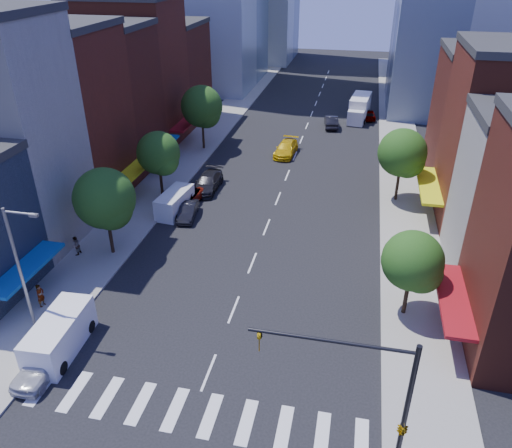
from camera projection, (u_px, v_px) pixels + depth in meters
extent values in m
plane|color=black|center=(209.00, 372.00, 29.53)|extent=(220.00, 220.00, 0.00)
cube|color=gray|center=(206.00, 138.00, 66.01)|extent=(5.00, 120.00, 0.15)
cube|color=gray|center=(400.00, 152.00, 61.44)|extent=(5.00, 120.00, 0.15)
cube|color=silver|center=(193.00, 413.00, 26.96)|extent=(19.00, 3.00, 0.01)
cube|color=#5D2216|center=(54.00, 118.00, 47.04)|extent=(12.00, 9.00, 16.00)
cube|color=#511E14|center=(98.00, 100.00, 54.56)|extent=(12.00, 8.00, 15.00)
cube|color=#5D2216|center=(130.00, 74.00, 61.35)|extent=(12.00, 9.00, 17.00)
cube|color=#511E14|center=(160.00, 74.00, 70.44)|extent=(12.00, 10.00, 13.00)
cube|color=#511E14|center=(495.00, 119.00, 51.64)|extent=(12.00, 10.00, 13.00)
cylinder|color=black|center=(405.00, 415.00, 21.75)|extent=(0.24, 0.24, 8.00)
cylinder|color=black|center=(331.00, 341.00, 20.65)|extent=(7.00, 0.16, 0.16)
imported|color=gold|center=(260.00, 342.00, 21.49)|extent=(0.22, 0.18, 1.10)
imported|color=gold|center=(403.00, 428.00, 22.14)|extent=(0.48, 2.24, 0.90)
cylinder|color=slate|center=(21.00, 274.00, 30.33)|extent=(0.20, 0.20, 9.00)
cylinder|color=slate|center=(19.00, 213.00, 28.07)|extent=(2.00, 0.14, 0.14)
cube|color=slate|center=(34.00, 215.00, 27.93)|extent=(0.50, 0.25, 0.18)
cylinder|color=black|center=(110.00, 231.00, 40.03)|extent=(0.28, 0.28, 3.92)
sphere|color=#194914|center=(104.00, 198.00, 38.60)|extent=(4.80, 4.80, 4.80)
sphere|color=#194914|center=(111.00, 209.00, 38.57)|extent=(3.36, 3.36, 3.36)
cylinder|color=black|center=(161.00, 179.00, 49.51)|extent=(0.28, 0.28, 3.64)
sphere|color=#194914|center=(158.00, 153.00, 48.18)|extent=(4.20, 4.20, 4.20)
sphere|color=#194914|center=(164.00, 161.00, 48.13)|extent=(2.94, 2.94, 2.94)
cylinder|color=black|center=(203.00, 132.00, 61.35)|extent=(0.28, 0.28, 4.20)
sphere|color=#194914|center=(202.00, 106.00, 59.83)|extent=(5.00, 5.00, 5.00)
sphere|color=#194914|center=(206.00, 114.00, 59.82)|extent=(3.50, 3.50, 3.50)
cylinder|color=black|center=(407.00, 292.00, 33.39)|extent=(0.28, 0.28, 3.36)
sphere|color=#194914|center=(412.00, 261.00, 32.17)|extent=(4.00, 4.00, 4.00)
sphere|color=#194914|center=(421.00, 272.00, 32.09)|extent=(2.80, 2.80, 2.80)
cylinder|color=black|center=(398.00, 181.00, 48.65)|extent=(0.28, 0.28, 3.92)
sphere|color=#194914|center=(402.00, 153.00, 47.23)|extent=(4.60, 4.60, 4.60)
sphere|color=#194914|center=(408.00, 161.00, 47.20)|extent=(3.22, 3.22, 3.22)
imported|color=#B9B9BE|center=(42.00, 362.00, 29.18)|extent=(1.91, 4.64, 1.57)
imported|color=black|center=(188.00, 211.00, 46.23)|extent=(1.91, 4.18, 1.33)
imported|color=#999999|center=(187.00, 198.00, 48.66)|extent=(2.75, 5.14, 1.37)
imported|color=black|center=(208.00, 182.00, 51.55)|extent=(2.30, 5.62, 1.63)
cube|color=white|center=(60.00, 335.00, 30.69)|extent=(2.46, 5.58, 2.30)
cube|color=black|center=(41.00, 355.00, 28.73)|extent=(2.08, 1.20, 0.99)
cylinder|color=black|center=(31.00, 364.00, 29.59)|extent=(0.32, 0.85, 0.83)
cylinder|color=black|center=(62.00, 368.00, 29.31)|extent=(0.32, 0.85, 0.83)
cylinder|color=black|center=(62.00, 323.00, 32.81)|extent=(0.32, 0.85, 0.83)
cylinder|color=black|center=(90.00, 327.00, 32.53)|extent=(0.32, 0.85, 0.83)
cube|color=white|center=(175.00, 202.00, 47.02)|extent=(2.44, 5.03, 2.04)
cube|color=black|center=(166.00, 208.00, 45.34)|extent=(1.89, 1.15, 0.87)
cylinder|color=black|center=(159.00, 215.00, 46.21)|extent=(0.32, 0.76, 0.74)
cylinder|color=black|center=(176.00, 218.00, 45.73)|extent=(0.32, 0.76, 0.74)
cylinder|color=black|center=(175.00, 200.00, 48.96)|extent=(0.32, 0.76, 0.74)
cylinder|color=black|center=(191.00, 203.00, 48.48)|extent=(0.32, 0.76, 0.74)
imported|color=gold|center=(286.00, 149.00, 60.32)|extent=(2.61, 5.63, 1.59)
imported|color=black|center=(331.00, 121.00, 69.76)|extent=(2.37, 5.12, 1.62)
imported|color=#999999|center=(369.00, 115.00, 73.01)|extent=(2.15, 4.27, 1.40)
cube|color=silver|center=(360.00, 107.00, 73.16)|extent=(3.12, 6.83, 3.25)
cube|color=silver|center=(356.00, 118.00, 70.19)|extent=(2.42, 2.06, 2.03)
cylinder|color=black|center=(348.00, 120.00, 71.49)|extent=(0.40, 0.94, 0.91)
cylinder|color=black|center=(364.00, 121.00, 70.88)|extent=(0.40, 0.94, 0.91)
cylinder|color=black|center=(353.00, 111.00, 75.30)|extent=(0.40, 0.94, 0.91)
cylinder|color=black|center=(368.00, 113.00, 74.69)|extent=(0.40, 0.94, 0.91)
imported|color=#999999|center=(40.00, 295.00, 34.40)|extent=(0.49, 0.68, 1.75)
imported|color=#999999|center=(76.00, 246.00, 40.27)|extent=(0.67, 0.83, 1.62)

